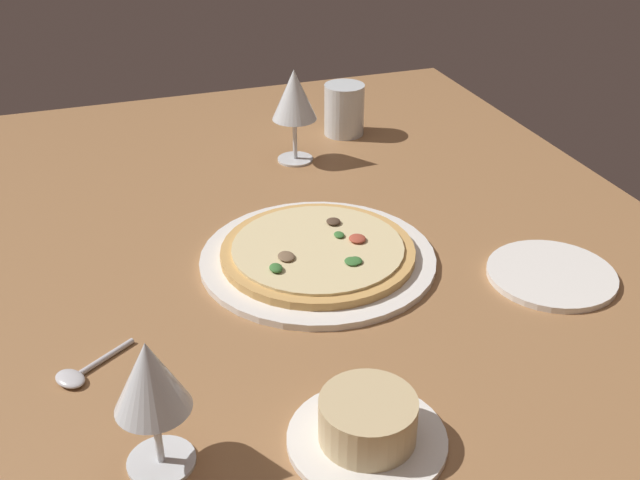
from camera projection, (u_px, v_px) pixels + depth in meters
dining_table at (322, 266)px, 112.29cm from camera, size 150.00×110.00×4.00cm
pizza_main at (318, 254)px, 109.09cm from camera, size 33.63×33.63×3.39cm
ramekin_on_saucer at (367, 425)px, 77.79cm from camera, size 16.58×16.58×5.56cm
wine_glass_far at (294, 98)px, 134.31cm from camera, size 7.97×7.97×17.03cm
wine_glass_near at (150, 381)px, 71.22cm from camera, size 7.43×7.43×15.01cm
water_glass at (344, 113)px, 149.35cm from camera, size 7.80×7.80×9.92cm
side_plate at (551, 274)px, 105.83cm from camera, size 17.70×17.70×0.90cm
spoon at (80, 373)px, 87.69cm from camera, size 7.81×10.04×1.00cm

